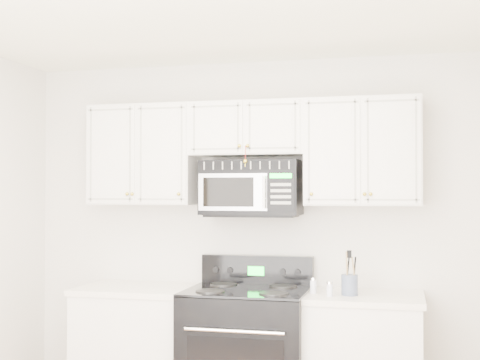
% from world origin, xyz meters
% --- Properties ---
extents(room, '(3.51, 3.51, 2.61)m').
position_xyz_m(room, '(0.00, 0.00, 1.30)').
color(room, brown).
rests_on(room, ground).
extents(base_cabinet_left, '(0.86, 0.65, 0.92)m').
position_xyz_m(base_cabinet_left, '(-0.80, 1.44, 0.43)').
color(base_cabinet_left, silver).
rests_on(base_cabinet_left, ground).
extents(range, '(0.84, 0.76, 1.14)m').
position_xyz_m(range, '(0.03, 1.40, 0.48)').
color(range, black).
rests_on(range, ground).
extents(upper_cabinets, '(2.44, 0.37, 0.75)m').
position_xyz_m(upper_cabinets, '(0.00, 1.58, 1.93)').
color(upper_cabinets, silver).
rests_on(upper_cabinets, ground).
extents(microwave, '(0.71, 0.41, 0.39)m').
position_xyz_m(microwave, '(0.02, 1.57, 1.65)').
color(microwave, black).
rests_on(microwave, ground).
extents(utensil_crock, '(0.11, 0.11, 0.30)m').
position_xyz_m(utensil_crock, '(0.74, 1.37, 0.99)').
color(utensil_crock, '#4D566F').
rests_on(utensil_crock, base_cabinet_right).
extents(shaker_salt, '(0.05, 0.05, 0.11)m').
position_xyz_m(shaker_salt, '(0.49, 1.40, 0.97)').
color(shaker_salt, silver).
rests_on(shaker_salt, base_cabinet_right).
extents(shaker_pepper, '(0.04, 0.04, 0.10)m').
position_xyz_m(shaker_pepper, '(0.62, 1.28, 0.97)').
color(shaker_pepper, silver).
rests_on(shaker_pepper, base_cabinet_right).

